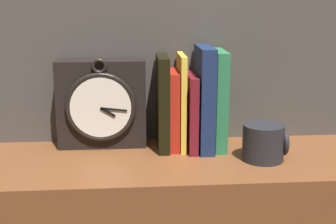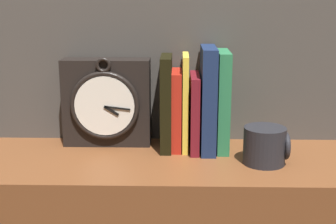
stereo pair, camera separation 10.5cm
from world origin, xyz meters
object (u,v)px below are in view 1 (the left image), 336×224
Objects in this scene: clock at (102,104)px; book_slot0_black at (163,103)px; book_slot1_red at (173,110)px; book_slot2_yellow at (182,102)px; book_slot5_green at (218,100)px; book_slot3_maroon at (191,112)px; mug at (264,142)px; book_slot4_navy at (204,98)px.

book_slot0_black is at bearing -9.09° from clock.
book_slot1_red is 0.83× the size of book_slot2_yellow.
clock is at bearing 174.82° from book_slot5_green.
book_slot1_red is (0.03, 0.00, -0.02)m from book_slot0_black.
book_slot1_red is (0.17, -0.02, -0.01)m from clock.
book_slot3_maroon is at bearing -176.25° from book_slot5_green.
book_slot5_green is at bearing 130.99° from mug.
book_slot0_black is 0.10m from book_slot4_navy.
book_slot0_black is (0.15, -0.02, 0.01)m from clock.
mug is at bearing -25.03° from book_slot0_black.
book_slot1_red reaches higher than book_slot3_maroon.
book_slot0_black is at bearing 175.03° from book_slot4_navy.
book_slot1_red is 0.08m from book_slot4_navy.
book_slot2_yellow is (0.05, 0.00, 0.00)m from book_slot0_black.
clock is at bearing 170.91° from book_slot0_black.
clock is at bearing 173.49° from book_slot1_red.
clock is 1.22× the size of book_slot3_maroon.
mug is at bearing -31.12° from book_slot2_yellow.
book_slot2_yellow reaches higher than book_slot3_maroon.
book_slot3_maroon is 0.07m from book_slot5_green.
mug is (0.09, -0.10, -0.08)m from book_slot5_green.
book_slot4_navy is at bearing -9.58° from book_slot1_red.
mug is (0.16, -0.10, -0.05)m from book_slot3_maroon.
book_slot3_maroon is at bearing 175.64° from book_slot4_navy.
book_slot5_green is at bearing -3.11° from book_slot2_yellow.
book_slot2_yellow is 2.31× the size of mug.
book_slot4_navy reaches higher than mug.
book_slot1_red is at bearing 151.39° from mug.
book_slot4_navy is (0.05, -0.01, 0.01)m from book_slot2_yellow.
book_slot5_green is (0.07, 0.00, 0.03)m from book_slot3_maroon.
clock is 0.20m from book_slot2_yellow.
book_slot4_navy reaches higher than book_slot2_yellow.
book_slot3_maroon is 0.05m from book_slot4_navy.
clock reaches higher than mug.
clock is 0.99× the size of book_slot0_black.
book_slot2_yellow reaches higher than book_slot1_red.
book_slot2_yellow is 1.25× the size of book_slot3_maroon.
book_slot1_red reaches higher than mug.
book_slot3_maroon reaches higher than mug.
book_slot4_navy is (0.10, -0.01, 0.01)m from book_slot0_black.
mug is at bearing -49.01° from book_slot5_green.
book_slot4_navy reaches higher than book_slot3_maroon.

